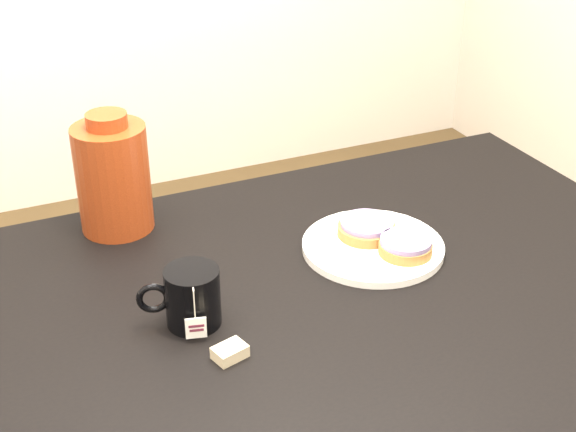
{
  "coord_description": "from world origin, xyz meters",
  "views": [
    {
      "loc": [
        -0.4,
        -0.89,
        1.45
      ],
      "look_at": [
        0.08,
        0.18,
        0.81
      ],
      "focal_mm": 50.0,
      "sensor_mm": 36.0,
      "label": 1
    }
  ],
  "objects_px": {
    "bagel_back": "(367,228)",
    "plate": "(373,246)",
    "bagel_package": "(113,176)",
    "table": "(288,359)",
    "mug": "(191,297)",
    "teabag_pouch": "(230,352)",
    "bagel_front": "(406,246)"
  },
  "relations": [
    {
      "from": "bagel_back",
      "to": "bagel_front",
      "type": "xyz_separation_m",
      "value": [
        0.03,
        -0.08,
        0.0
      ]
    },
    {
      "from": "plate",
      "to": "bagel_back",
      "type": "relative_size",
      "value": 1.76
    },
    {
      "from": "mug",
      "to": "teabag_pouch",
      "type": "distance_m",
      "value": 0.11
    },
    {
      "from": "table",
      "to": "bagel_package",
      "type": "height_order",
      "value": "bagel_package"
    },
    {
      "from": "mug",
      "to": "teabag_pouch",
      "type": "xyz_separation_m",
      "value": [
        0.02,
        -0.1,
        -0.04
      ]
    },
    {
      "from": "bagel_back",
      "to": "bagel_front",
      "type": "relative_size",
      "value": 1.09
    },
    {
      "from": "bagel_back",
      "to": "plate",
      "type": "bearing_deg",
      "value": -97.29
    },
    {
      "from": "bagel_back",
      "to": "mug",
      "type": "distance_m",
      "value": 0.36
    },
    {
      "from": "bagel_front",
      "to": "teabag_pouch",
      "type": "xyz_separation_m",
      "value": [
        -0.35,
        -0.12,
        -0.02
      ]
    },
    {
      "from": "plate",
      "to": "bagel_front",
      "type": "height_order",
      "value": "bagel_front"
    },
    {
      "from": "bagel_back",
      "to": "mug",
      "type": "bearing_deg",
      "value": -163.68
    },
    {
      "from": "bagel_back",
      "to": "mug",
      "type": "height_order",
      "value": "mug"
    },
    {
      "from": "table",
      "to": "plate",
      "type": "relative_size",
      "value": 5.86
    },
    {
      "from": "mug",
      "to": "teabag_pouch",
      "type": "height_order",
      "value": "mug"
    },
    {
      "from": "bagel_package",
      "to": "bagel_back",
      "type": "bearing_deg",
      "value": -30.98
    },
    {
      "from": "bagel_front",
      "to": "mug",
      "type": "xyz_separation_m",
      "value": [
        -0.37,
        -0.02,
        0.02
      ]
    },
    {
      "from": "table",
      "to": "plate",
      "type": "bearing_deg",
      "value": 28.21
    },
    {
      "from": "table",
      "to": "plate",
      "type": "height_order",
      "value": "plate"
    },
    {
      "from": "table",
      "to": "mug",
      "type": "bearing_deg",
      "value": 163.65
    },
    {
      "from": "bagel_back",
      "to": "teabag_pouch",
      "type": "height_order",
      "value": "bagel_back"
    },
    {
      "from": "bagel_back",
      "to": "mug",
      "type": "relative_size",
      "value": 1.06
    },
    {
      "from": "bagel_package",
      "to": "table",
      "type": "bearing_deg",
      "value": -65.64
    },
    {
      "from": "table",
      "to": "bagel_front",
      "type": "relative_size",
      "value": 11.17
    },
    {
      "from": "plate",
      "to": "bagel_front",
      "type": "relative_size",
      "value": 1.91
    },
    {
      "from": "mug",
      "to": "teabag_pouch",
      "type": "bearing_deg",
      "value": -63.52
    },
    {
      "from": "bagel_front",
      "to": "bagel_package",
      "type": "height_order",
      "value": "bagel_package"
    },
    {
      "from": "plate",
      "to": "bagel_front",
      "type": "xyz_separation_m",
      "value": [
        0.03,
        -0.05,
        0.02
      ]
    },
    {
      "from": "teabag_pouch",
      "to": "bagel_package",
      "type": "bearing_deg",
      "value": 96.92
    },
    {
      "from": "mug",
      "to": "bagel_package",
      "type": "xyz_separation_m",
      "value": [
        -0.03,
        0.33,
        0.05
      ]
    },
    {
      "from": "bagel_package",
      "to": "plate",
      "type": "bearing_deg",
      "value": -34.53
    },
    {
      "from": "teabag_pouch",
      "to": "table",
      "type": "bearing_deg",
      "value": 26.95
    },
    {
      "from": "plate",
      "to": "mug",
      "type": "distance_m",
      "value": 0.35
    }
  ]
}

